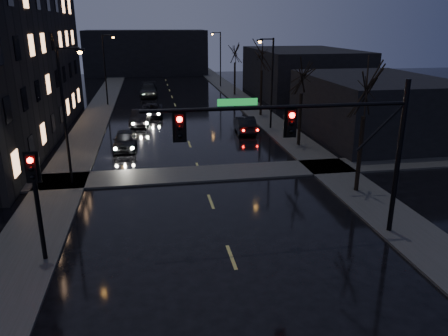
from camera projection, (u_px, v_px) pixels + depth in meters
name	position (u px, v px, depth m)	size (l,w,h in m)	color
sidewalk_left	(92.00, 123.00, 41.87)	(3.00, 140.00, 0.12)	#2D2D2B
sidewalk_right	(264.00, 117.00, 44.62)	(3.00, 140.00, 0.12)	#2D2D2B
sidewalk_cross	(201.00, 174.00, 27.82)	(40.00, 3.00, 0.12)	#2D2D2B
commercial_right_near	(373.00, 107.00, 36.57)	(10.00, 14.00, 5.00)	black
commercial_right_far	(302.00, 73.00, 57.23)	(12.00, 18.00, 6.00)	black
far_block	(146.00, 52.00, 81.73)	(22.00, 10.00, 8.00)	black
signal_mast	(319.00, 133.00, 18.04)	(11.11, 0.41, 7.00)	black
signal_pole_left	(36.00, 192.00, 16.78)	(0.35, 0.41, 4.53)	black
tree_near	(367.00, 82.00, 23.03)	(3.52, 3.52, 8.08)	black
tree_mid_a	(303.00, 71.00, 32.50)	(3.30, 3.30, 7.58)	black
tree_mid_b	(262.00, 50.00, 43.48)	(3.74, 3.74, 8.59)	black
tree_far	(235.00, 49.00, 56.74)	(3.43, 3.43, 7.88)	black
streetlight_l_near	(67.00, 105.00, 24.64)	(1.53, 0.28, 8.00)	black
streetlight_l_far	(106.00, 64.00, 49.89)	(1.53, 0.28, 8.00)	black
streetlight_r_mid	(270.00, 76.00, 38.31)	(1.53, 0.28, 8.00)	black
streetlight_r_far	(219.00, 55.00, 64.50)	(1.53, 0.28, 8.00)	black
oncoming_car_a	(125.00, 140.00, 33.31)	(1.68, 4.18, 1.42)	black
oncoming_car_b	(140.00, 118.00, 41.13)	(1.53, 4.37, 1.44)	black
oncoming_car_c	(152.00, 110.00, 45.10)	(2.13, 4.63, 1.29)	black
oncoming_car_d	(149.00, 90.00, 57.59)	(2.29, 5.63, 1.63)	black
lead_car	(245.00, 124.00, 38.40)	(1.54, 4.43, 1.46)	black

